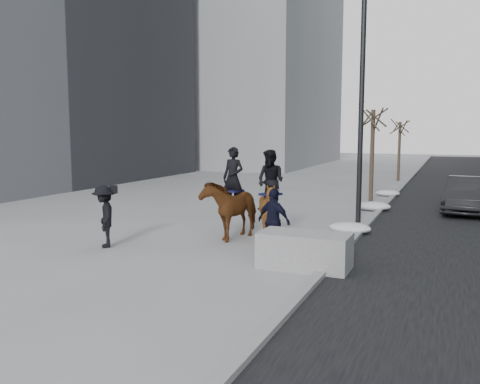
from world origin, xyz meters
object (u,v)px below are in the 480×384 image
at_px(planter, 305,251).
at_px(mounted_left, 231,204).
at_px(mounted_right, 269,205).
at_px(car_near, 467,195).

bearing_deg(planter, mounted_left, 140.09).
relative_size(mounted_left, mounted_right, 1.02).
height_order(planter, car_near, car_near).
distance_m(car_near, mounted_left, 10.45).
bearing_deg(mounted_right, planter, -54.13).
height_order(planter, mounted_right, mounted_right).
distance_m(planter, car_near, 11.15).
distance_m(planter, mounted_right, 3.10).
relative_size(car_near, mounted_left, 1.55).
bearing_deg(car_near, planter, -104.40).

